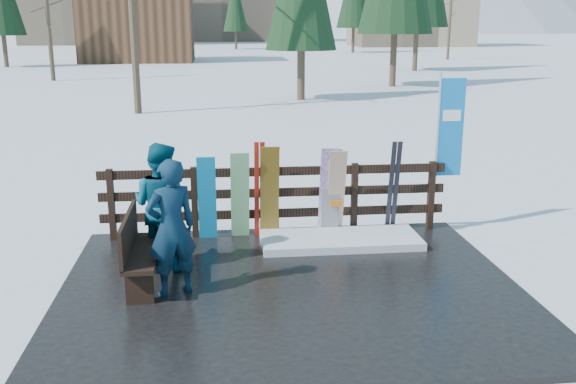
{
  "coord_description": "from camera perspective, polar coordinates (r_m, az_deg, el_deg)",
  "views": [
    {
      "loc": [
        -0.9,
        -7.77,
        3.42
      ],
      "look_at": [
        0.07,
        1.0,
        1.1
      ],
      "focal_mm": 40.0,
      "sensor_mm": 36.0,
      "label": 1
    }
  ],
  "objects": [
    {
      "name": "snowboard_0",
      "position": [
        10.11,
        -7.21,
        -0.57
      ],
      "size": [
        0.29,
        0.32,
        1.39
      ],
      "primitive_type": "cube",
      "rotation": [
        0.21,
        0.0,
        0.0
      ],
      "color": "#0E99DA",
      "rests_on": "deck"
    },
    {
      "name": "deck",
      "position": [
        8.52,
        0.26,
        -8.64
      ],
      "size": [
        6.0,
        5.0,
        0.08
      ],
      "primitive_type": "cube",
      "color": "black",
      "rests_on": "ground"
    },
    {
      "name": "rental_flag",
      "position": [
        10.83,
        13.99,
        5.08
      ],
      "size": [
        0.45,
        0.04,
        2.6
      ],
      "color": "silver",
      "rests_on": "deck"
    },
    {
      "name": "snowboard_4",
      "position": [
        10.25,
        3.84,
        -0.07
      ],
      "size": [
        0.3,
        0.27,
        1.46
      ],
      "primitive_type": "cube",
      "rotation": [
        0.17,
        0.0,
        0.0
      ],
      "color": "black",
      "rests_on": "deck"
    },
    {
      "name": "snowboard_1",
      "position": [
        10.1,
        -4.29,
        -0.32
      ],
      "size": [
        0.29,
        0.42,
        1.45
      ],
      "primitive_type": "cube",
      "rotation": [
        0.27,
        0.0,
        0.0
      ],
      "color": "white",
      "rests_on": "deck"
    },
    {
      "name": "bench",
      "position": [
        8.59,
        -13.22,
        -4.86
      ],
      "size": [
        0.4,
        1.5,
        0.97
      ],
      "color": "black",
      "rests_on": "deck"
    },
    {
      "name": "snowboard_3",
      "position": [
        10.24,
        3.56,
        -0.01
      ],
      "size": [
        0.27,
        0.32,
        1.48
      ],
      "primitive_type": "cube",
      "rotation": [
        0.2,
        0.0,
        0.0
      ],
      "color": "white",
      "rests_on": "deck"
    },
    {
      "name": "ground",
      "position": [
        8.54,
        0.26,
        -8.88
      ],
      "size": [
        700.0,
        700.0,
        0.0
      ],
      "primitive_type": "plane",
      "color": "white",
      "rests_on": "ground"
    },
    {
      "name": "snowboard_5",
      "position": [
        10.27,
        4.3,
        -0.1
      ],
      "size": [
        0.27,
        0.38,
        1.44
      ],
      "primitive_type": "cube",
      "rotation": [
        0.24,
        0.0,
        0.0
      ],
      "color": "silver",
      "rests_on": "deck"
    },
    {
      "name": "fence",
      "position": [
        10.37,
        -1.12,
        -0.27
      ],
      "size": [
        5.6,
        0.1,
        1.15
      ],
      "color": "black",
      "rests_on": "deck"
    },
    {
      "name": "ski_pair_a",
      "position": [
        10.17,
        -2.55,
        0.19
      ],
      "size": [
        0.16,
        0.25,
        1.58
      ],
      "color": "red",
      "rests_on": "deck"
    },
    {
      "name": "person_front",
      "position": [
        8.12,
        -10.32,
        -3.15
      ],
      "size": [
        0.76,
        0.64,
        1.76
      ],
      "primitive_type": "imported",
      "rotation": [
        0.0,
        0.0,
        3.55
      ],
      "color": "#0C3245",
      "rests_on": "deck"
    },
    {
      "name": "ski_pair_b",
      "position": [
        10.53,
        9.35,
        0.43
      ],
      "size": [
        0.17,
        0.29,
        1.55
      ],
      "color": "black",
      "rests_on": "deck"
    },
    {
      "name": "snow_patch",
      "position": [
        10.1,
        4.67,
        -4.27
      ],
      "size": [
        2.48,
        1.0,
        0.12
      ],
      "primitive_type": "cube",
      "color": "white",
      "rests_on": "deck"
    },
    {
      "name": "snowboard_2",
      "position": [
        10.12,
        -1.63,
        -0.04
      ],
      "size": [
        0.29,
        0.33,
        1.52
      ],
      "primitive_type": "cube",
      "rotation": [
        0.2,
        0.0,
        0.0
      ],
      "color": "orange",
      "rests_on": "deck"
    },
    {
      "name": "person_back",
      "position": [
        9.11,
        -11.19,
        -1.18
      ],
      "size": [
        1.08,
        1.0,
        1.78
      ],
      "primitive_type": "imported",
      "rotation": [
        0.0,
        0.0,
        2.65
      ],
      "color": "#084B63",
      "rests_on": "deck"
    }
  ]
}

